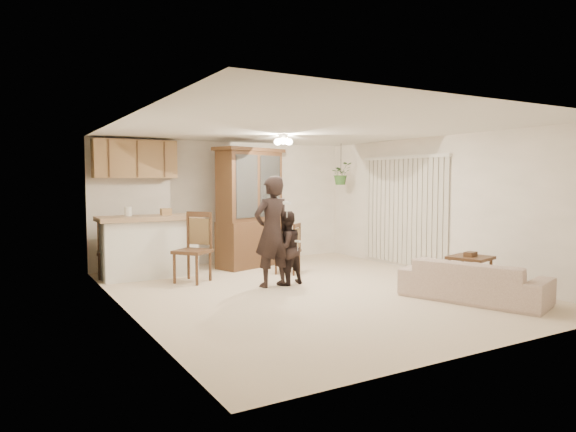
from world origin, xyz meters
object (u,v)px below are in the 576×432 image
adult (272,231)px  child (286,244)px  chair_hutch_left (193,263)px  chair_bar (111,261)px  china_hutch (250,208)px  side_table (470,276)px  sofa (473,275)px  chair_hutch_right (288,259)px

adult → child: adult is taller
chair_hutch_left → chair_bar: bearing=-174.0°
child → china_hutch: size_ratio=0.58×
side_table → chair_hutch_left: 4.41m
child → chair_bar: (-2.36, 2.10, -0.39)m
child → side_table: child is taller
china_hutch → side_table: size_ratio=3.46×
child → sofa: bearing=115.7°
adult → side_table: (2.18, -2.08, -0.59)m
child → adult: bearing=-9.8°
child → side_table: 2.86m
chair_hutch_right → china_hutch: bearing=-118.3°
sofa → adult: (-2.01, 2.29, 0.53)m
sofa → side_table: 0.28m
adult → side_table: size_ratio=2.67×
child → chair_bar: size_ratio=1.35×
adult → child: (0.26, 0.01, -0.22)m
sofa → chair_bar: size_ratio=1.88×
china_hutch → child: bearing=-116.6°
sofa → side_table: sofa is taller
side_table → china_hutch: bearing=112.4°
sofa → chair_bar: 6.02m
chair_bar → chair_hutch_right: 3.14m
side_table → chair_hutch_left: chair_hutch_left is taller
sofa → child: bearing=16.7°
china_hutch → chair_bar: bearing=157.4°
china_hutch → side_table: 4.41m
adult → child: bearing=176.4°
china_hutch → side_table: bearing=-86.2°
sofa → side_table: (0.18, 0.21, -0.06)m
china_hutch → chair_hutch_right: size_ratio=2.52×
child → chair_hutch_right: (0.53, 0.86, -0.41)m
child → chair_hutch_right: child is taller
adult → chair_hutch_left: bearing=-49.9°
adult → side_table: adult is taller
adult → chair_bar: adult is taller
child → chair_hutch_right: size_ratio=1.46×
child → chair_hutch_left: (-1.25, 0.97, -0.34)m
chair_hutch_left → chair_hutch_right: (1.78, -0.11, -0.07)m
child → chair_hutch_left: bearing=-49.2°
sofa → adult: adult is taller
chair_hutch_right → chair_hutch_left: bearing=-45.5°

